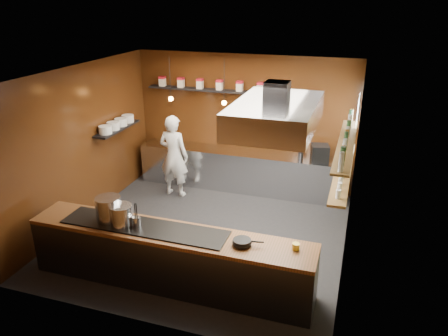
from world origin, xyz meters
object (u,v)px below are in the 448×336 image
at_px(chef, 174,156).
at_px(stockpot_large, 109,209).
at_px(stockpot_small, 121,215).
at_px(extractor_hood, 276,114).
at_px(espresso_machine, 320,153).

bearing_deg(chef, stockpot_large, 98.94).
height_order(stockpot_large, stockpot_small, stockpot_large).
distance_m(extractor_hood, stockpot_small, 2.77).
relative_size(stockpot_small, espresso_machine, 0.97).
distance_m(extractor_hood, stockpot_large, 2.93).
height_order(stockpot_large, chef, chef).
xyz_separation_m(extractor_hood, stockpot_small, (-2.03, -1.26, -1.40)).
xyz_separation_m(extractor_hood, espresso_machine, (0.48, 2.51, -1.43)).
xyz_separation_m(stockpot_large, espresso_machine, (2.78, 3.69, -0.05)).
distance_m(stockpot_large, stockpot_small, 0.28).
bearing_deg(chef, espresso_machine, -163.24).
bearing_deg(stockpot_large, espresso_machine, 53.08).
relative_size(stockpot_small, chef, 0.19).
relative_size(stockpot_large, espresso_machine, 1.10).
height_order(stockpot_small, espresso_machine, stockpot_small).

